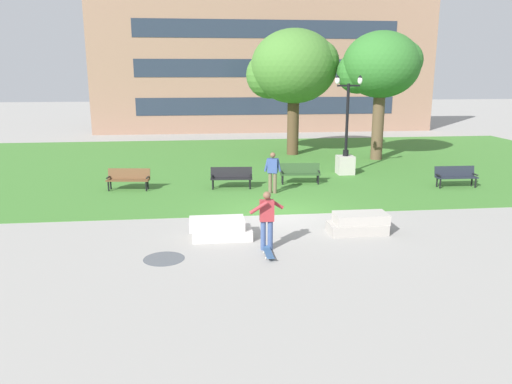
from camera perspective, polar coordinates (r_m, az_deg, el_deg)
ground_plane at (r=17.76m, az=2.94°, el=-2.61°), size 140.00×140.00×0.00m
grass_lawn at (r=27.42m, az=-0.47°, el=3.23°), size 40.00×20.00×0.02m
concrete_block_center at (r=15.21m, az=-4.17°, el=-4.23°), size 1.88×0.90×0.64m
concrete_block_left at (r=16.04m, az=11.66°, el=-3.54°), size 1.84×0.90×0.64m
person_skateboarder at (r=14.06m, az=1.24°, el=-2.86°), size 1.04×0.56×1.71m
skateboard at (r=13.85m, az=1.45°, el=-7.00°), size 0.25×1.02×0.14m
puddle at (r=13.91m, az=-10.47°, el=-7.51°), size 1.13×1.13×0.01m
park_bench_near_left at (r=23.49m, az=21.85°, el=1.79°), size 1.81×0.57×0.90m
park_bench_near_right at (r=21.61m, az=-2.83°, el=1.81°), size 1.83×0.65×0.90m
park_bench_far_left at (r=21.95m, az=-14.37°, el=1.58°), size 1.85×0.75×0.90m
park_bench_far_right at (r=22.59m, az=5.06°, el=2.29°), size 1.84×0.69×0.90m
lamp_post_left at (r=24.90m, az=10.21°, el=4.26°), size 1.32×0.80×4.77m
tree_near_left at (r=30.27m, az=4.24°, el=13.98°), size 5.32×5.06×7.38m
tree_far_right at (r=29.26m, az=14.01°, el=13.75°), size 4.49×4.28×7.12m
person_bystander_near_lawn at (r=20.59m, az=1.92°, el=2.49°), size 0.73×0.36×1.71m
building_facade_distant at (r=41.71m, az=1.26°, el=15.35°), size 28.15×1.03×12.42m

